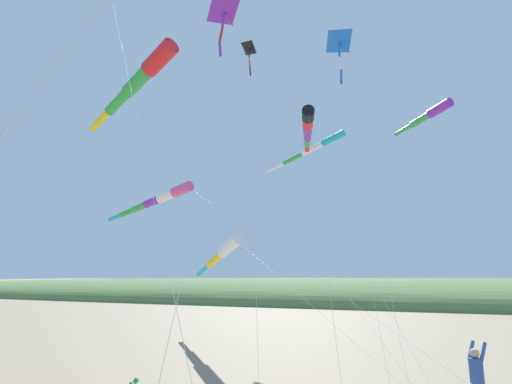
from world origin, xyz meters
The scene contains 11 objects.
dune_ridge_grassy centered at (55.00, 0.00, 0.00)m, with size 28.00×240.00×6.83m, color #567A42.
person_adult_flyer centered at (7.77, -2.78, 1.07)m, with size 0.71×0.66×1.97m.
kite_windsock_yellow_midlevel centered at (21.39, -3.32, 14.32)m, with size 18.14×3.73×14.77m.
kite_delta_teal_far_right centered at (16.31, 7.53, 18.47)m, with size 14.18×6.08×18.90m.
kite_delta_rainbow_low_near centered at (17.65, 1.80, 18.50)m, with size 11.62×3.97×19.16m.
kite_windsock_striped_overhead centered at (20.29, 4.24, 12.50)m, with size 15.37×8.79×13.30m.
kite_windsock_green_low_center centered at (16.52, 9.39, 5.18)m, with size 14.49×15.12×6.17m.
kite_windsock_long_streamer_left centered at (11.30, 10.71, 7.68)m, with size 5.25×18.67×8.31m.
kite_windsock_red_high_left centered at (9.55, 10.95, 13.61)m, with size 3.62×16.85×14.78m.
kite_delta_orange_high_right centered at (6.61, 4.91, 13.93)m, with size 2.75×7.51×14.39m.
kite_windsock_magenta_far_left centered at (16.07, 3.75, 12.47)m, with size 18.59×4.83×12.95m.
Camera 1 is at (-6.09, -0.96, 3.92)m, focal length 28.14 mm.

